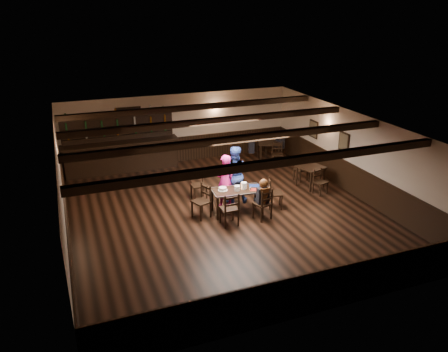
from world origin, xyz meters
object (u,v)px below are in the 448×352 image
object	(u,v)px
chair_near_left	(230,207)
cake	(223,189)
chair_near_right	(265,202)
man_blue	(234,175)
woman_pink	(225,181)
bar_counter	(121,152)
dining_table	(237,192)

from	to	relation	value
chair_near_left	cake	size ratio (longest dim) A/B	3.50
chair_near_right	man_blue	world-z (taller)	man_blue
woman_pink	man_blue	bearing A→B (deg)	-156.09
cake	bar_counter	xyz separation A→B (m)	(-2.28, 4.74, -0.07)
chair_near_right	woman_pink	bearing A→B (deg)	120.69
chair_near_right	cake	world-z (taller)	chair_near_right
chair_near_left	man_blue	size ratio (longest dim) A/B	0.55
woman_pink	cake	xyz separation A→B (m)	(-0.24, -0.43, -0.05)
chair_near_right	man_blue	size ratio (longest dim) A/B	0.52
bar_counter	chair_near_right	bearing A→B (deg)	-59.66
dining_table	chair_near_left	xyz separation A→B (m)	(-0.51, -0.72, -0.08)
dining_table	man_blue	xyz separation A→B (m)	(0.20, 0.78, 0.25)
bar_counter	woman_pink	bearing A→B (deg)	-59.76
dining_table	man_blue	world-z (taller)	man_blue
dining_table	cake	bearing A→B (deg)	164.99
chair_near_left	bar_counter	size ratio (longest dim) A/B	0.23
chair_near_right	dining_table	bearing A→B (deg)	128.19
chair_near_right	bar_counter	xyz separation A→B (m)	(-3.26, 5.57, 0.16)
chair_near_left	man_blue	distance (m)	1.69
chair_near_left	chair_near_right	bearing A→B (deg)	0.64
man_blue	cake	xyz separation A→B (m)	(-0.62, -0.66, -0.13)
chair_near_left	chair_near_right	distance (m)	1.07
cake	woman_pink	bearing A→B (deg)	61.48
woman_pink	bar_counter	size ratio (longest dim) A/B	0.40
dining_table	man_blue	bearing A→B (deg)	75.63
cake	chair_near_right	bearing A→B (deg)	-39.99
woman_pink	man_blue	world-z (taller)	man_blue
dining_table	chair_near_right	xyz separation A→B (m)	(0.56, -0.71, -0.10)
woman_pink	chair_near_right	bearing A→B (deg)	114.08
chair_near_right	bar_counter	bearing A→B (deg)	120.34
bar_counter	chair_near_left	bearing A→B (deg)	-68.53
chair_near_right	bar_counter	distance (m)	6.45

